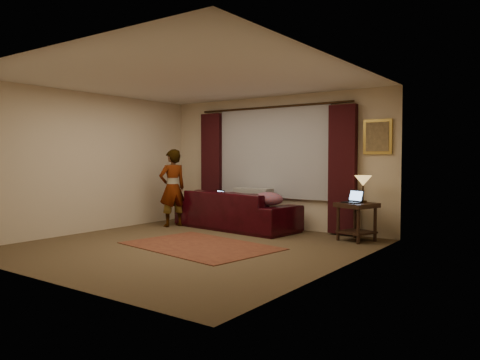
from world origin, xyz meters
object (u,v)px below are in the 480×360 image
(end_table, at_px, (357,222))
(person, at_px, (172,188))
(laptop_table, at_px, (352,196))
(laptop_sofa, at_px, (215,196))
(tiffany_lamp, at_px, (363,189))
(sofa, at_px, (236,203))

(end_table, distance_m, person, 3.73)
(end_table, xyz_separation_m, laptop_table, (-0.07, -0.05, 0.43))
(end_table, xyz_separation_m, person, (-3.65, -0.59, 0.46))
(person, bearing_deg, laptop_sofa, 131.67)
(tiffany_lamp, height_order, laptop_table, tiffany_lamp)
(sofa, height_order, person, person)
(end_table, bearing_deg, laptop_sofa, -174.51)
(laptop_sofa, height_order, person, person)
(sofa, xyz_separation_m, laptop_sofa, (-0.39, -0.17, 0.12))
(end_table, relative_size, person, 0.41)
(end_table, height_order, person, person)
(laptop_table, height_order, person, person)
(laptop_sofa, distance_m, tiffany_lamp, 2.93)
(sofa, xyz_separation_m, laptop_table, (2.36, 0.05, 0.23))
(person, bearing_deg, end_table, 119.67)
(tiffany_lamp, bearing_deg, laptop_sofa, -173.09)
(sofa, distance_m, laptop_table, 2.37)
(laptop_sofa, height_order, end_table, laptop_sofa)
(tiffany_lamp, relative_size, person, 0.29)
(person, bearing_deg, sofa, 132.44)
(tiffany_lamp, relative_size, laptop_table, 1.42)
(sofa, distance_m, end_table, 2.44)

